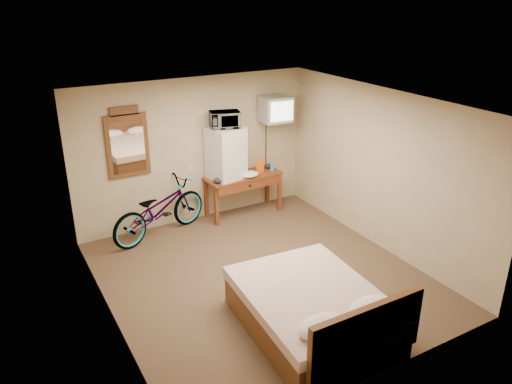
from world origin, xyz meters
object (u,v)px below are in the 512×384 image
mini_fridge (226,153)px  bed (315,311)px  microwave (225,120)px  bicycle (159,209)px  crt_television (275,109)px  blue_cup (272,167)px  desk (244,182)px  wall_mirror (127,143)px

mini_fridge → bed: bearing=-99.3°
microwave → bicycle: (-1.30, -0.12, -1.31)m
crt_television → bicycle: bearing=-178.2°
blue_cup → crt_television: size_ratio=0.21×
blue_cup → bed: size_ratio=0.06×
crt_television → bicycle: size_ratio=0.34×
mini_fridge → desk: bearing=-12.3°
desk → microwave: microwave is taller
microwave → bed: bearing=-83.3°
blue_cup → desk: bearing=177.5°
mini_fridge → bicycle: 1.49m
desk → wall_mirror: 2.17m
blue_cup → wall_mirror: size_ratio=0.11×
blue_cup → microwave: bearing=173.9°
microwave → bed: size_ratio=0.24×
desk → wall_mirror: size_ratio=1.21×
microwave → blue_cup: 1.32m
desk → crt_television: size_ratio=2.28×
bed → blue_cup: bearing=66.6°
microwave → blue_cup: (0.89, -0.09, -0.97)m
desk → crt_television: crt_television is taller
blue_cup → wall_mirror: (-2.51, 0.30, 0.75)m
desk → microwave: 1.20m
crt_television → bed: bearing=-114.2°
mini_fridge → crt_television: crt_television is taller
blue_cup → mini_fridge: bearing=174.0°
microwave → blue_cup: bearing=9.9°
blue_cup → bicycle: (-2.18, -0.03, -0.34)m
bicycle → bed: (0.73, -3.33, -0.18)m
blue_cup → bicycle: bearing=-179.3°
microwave → desk: bearing=3.7°
mini_fridge → crt_television: bearing=-2.8°
bed → crt_television: bearing=65.8°
bed → desk: bearing=75.4°
microwave → bicycle: 1.85m
microwave → bed: 3.80m
blue_cup → bicycle: 2.21m
wall_mirror → bicycle: 1.18m
blue_cup → crt_television: crt_television is taller
microwave → crt_television: (0.96, -0.05, 0.08)m
desk → microwave: bearing=167.7°
microwave → blue_cup: microwave is taller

